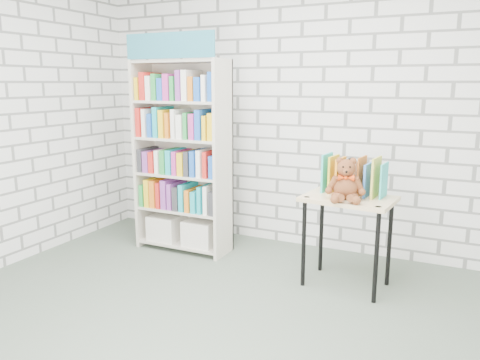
% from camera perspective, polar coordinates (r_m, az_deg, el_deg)
% --- Properties ---
extents(ground, '(4.50, 4.50, 0.00)m').
position_cam_1_polar(ground, '(3.41, -4.52, -17.84)').
color(ground, '#4C584B').
rests_on(ground, ground).
extents(room_shell, '(4.52, 4.02, 2.81)m').
position_cam_1_polar(room_shell, '(2.97, -5.09, 13.71)').
color(room_shell, silver).
rests_on(room_shell, ground).
extents(bookshelf, '(0.95, 0.37, 2.13)m').
position_cam_1_polar(bookshelf, '(4.70, -7.02, 3.00)').
color(bookshelf, beige).
rests_on(bookshelf, ground).
extents(display_table, '(0.76, 0.57, 0.77)m').
position_cam_1_polar(display_table, '(3.94, 13.06, -3.54)').
color(display_table, '#D3B37E').
rests_on(display_table, ground).
extents(table_books, '(0.52, 0.27, 0.30)m').
position_cam_1_polar(table_books, '(3.99, 13.76, 0.39)').
color(table_books, '#2BBDB7').
rests_on(table_books, display_table).
extents(teddy_bear, '(0.31, 0.30, 0.34)m').
position_cam_1_polar(teddy_bear, '(3.79, 12.75, -0.38)').
color(teddy_bear, maroon).
rests_on(teddy_bear, display_table).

